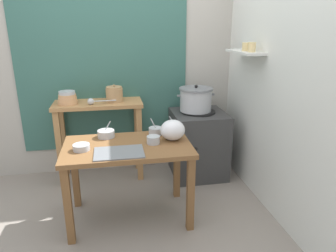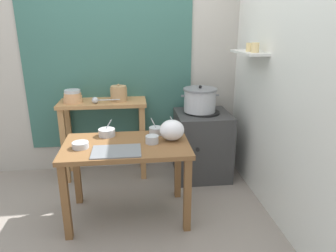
# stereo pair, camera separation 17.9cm
# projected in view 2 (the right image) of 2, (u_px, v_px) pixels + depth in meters

# --- Properties ---
(ground_plane) EXTENTS (9.00, 9.00, 0.00)m
(ground_plane) POSITION_uv_depth(u_px,v_px,m) (126.00, 212.00, 2.96)
(ground_plane) COLOR gray
(wall_back) EXTENTS (4.40, 0.12, 2.60)m
(wall_back) POSITION_uv_depth(u_px,v_px,m) (130.00, 61.00, 3.60)
(wall_back) COLOR #B2ADA3
(wall_back) RESTS_ON ground
(wall_right) EXTENTS (0.30, 3.20, 2.60)m
(wall_right) POSITION_uv_depth(u_px,v_px,m) (271.00, 71.00, 2.90)
(wall_right) COLOR silver
(wall_right) RESTS_ON ground
(prep_table) EXTENTS (1.10, 0.66, 0.72)m
(prep_table) POSITION_uv_depth(u_px,v_px,m) (127.00, 155.00, 2.74)
(prep_table) COLOR brown
(prep_table) RESTS_ON ground
(back_shelf_table) EXTENTS (0.96, 0.40, 0.90)m
(back_shelf_table) POSITION_uv_depth(u_px,v_px,m) (104.00, 120.00, 3.51)
(back_shelf_table) COLOR #B27F4C
(back_shelf_table) RESTS_ON ground
(stove_block) EXTENTS (0.60, 0.61, 0.78)m
(stove_block) POSITION_uv_depth(u_px,v_px,m) (202.00, 144.00, 3.60)
(stove_block) COLOR #383838
(stove_block) RESTS_ON ground
(steamer_pot) EXTENTS (0.42, 0.38, 0.30)m
(steamer_pot) POSITION_uv_depth(u_px,v_px,m) (200.00, 100.00, 3.45)
(steamer_pot) COLOR #B7BABF
(steamer_pot) RESTS_ON stove_block
(clay_pot) EXTENTS (0.18, 0.18, 0.19)m
(clay_pot) POSITION_uv_depth(u_px,v_px,m) (119.00, 93.00, 3.43)
(clay_pot) COLOR tan
(clay_pot) RESTS_ON back_shelf_table
(bowl_stack_enamel) EXTENTS (0.21, 0.21, 0.14)m
(bowl_stack_enamel) POSITION_uv_depth(u_px,v_px,m) (73.00, 97.00, 3.36)
(bowl_stack_enamel) COLOR tan
(bowl_stack_enamel) RESTS_ON back_shelf_table
(ladle) EXTENTS (0.30, 0.07, 0.07)m
(ladle) POSITION_uv_depth(u_px,v_px,m) (96.00, 100.00, 3.33)
(ladle) COLOR #B7BABF
(ladle) RESTS_ON back_shelf_table
(serving_tray) EXTENTS (0.40, 0.28, 0.01)m
(serving_tray) POSITION_uv_depth(u_px,v_px,m) (116.00, 151.00, 2.53)
(serving_tray) COLOR slate
(serving_tray) RESTS_ON prep_table
(plastic_bag) EXTENTS (0.22, 0.20, 0.19)m
(plastic_bag) POSITION_uv_depth(u_px,v_px,m) (172.00, 130.00, 2.76)
(plastic_bag) COLOR white
(plastic_bag) RESTS_ON prep_table
(prep_bowl_0) EXTENTS (0.16, 0.16, 0.15)m
(prep_bowl_0) POSITION_uv_depth(u_px,v_px,m) (107.00, 132.00, 2.89)
(prep_bowl_0) COLOR #B7BABF
(prep_bowl_0) RESTS_ON prep_table
(prep_bowl_1) EXTENTS (0.12, 0.12, 0.07)m
(prep_bowl_1) POSITION_uv_depth(u_px,v_px,m) (152.00, 139.00, 2.71)
(prep_bowl_1) COLOR #B7BABF
(prep_bowl_1) RESTS_ON prep_table
(prep_bowl_2) EXTENTS (0.12, 0.12, 0.17)m
(prep_bowl_2) POSITION_uv_depth(u_px,v_px,m) (175.00, 130.00, 2.98)
(prep_bowl_2) COLOR #B7BABF
(prep_bowl_2) RESTS_ON prep_table
(prep_bowl_3) EXTENTS (0.14, 0.14, 0.05)m
(prep_bowl_3) POSITION_uv_depth(u_px,v_px,m) (80.00, 145.00, 2.61)
(prep_bowl_3) COLOR #B7BABF
(prep_bowl_3) RESTS_ON prep_table
(prep_bowl_4) EXTENTS (0.13, 0.13, 0.16)m
(prep_bowl_4) POSITION_uv_depth(u_px,v_px,m) (156.00, 130.00, 2.93)
(prep_bowl_4) COLOR #B7BABF
(prep_bowl_4) RESTS_ON prep_table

